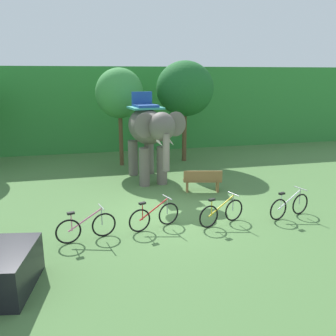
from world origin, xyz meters
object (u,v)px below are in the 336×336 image
object	(u,v)px
bike_yellow	(222,212)
wooden_bench	(203,180)
tree_right	(119,94)
bike_pink	(86,227)
bike_white	(289,206)
tree_center_right	(185,89)
bike_red	(154,216)
elephant	(149,131)

from	to	relation	value
bike_yellow	wooden_bench	world-z (taller)	bike_yellow
tree_right	bike_pink	size ratio (longest dim) A/B	2.89
bike_white	bike_pink	bearing A→B (deg)	-178.44
tree_center_right	bike_white	size ratio (longest dim) A/B	3.13
tree_center_right	bike_white	xyz separation A→B (m)	(1.14, -8.41, -3.39)
bike_red	bike_white	xyz separation A→B (m)	(4.42, -0.16, 0.00)
bike_white	wooden_bench	xyz separation A→B (m)	(-1.90, 3.11, 0.09)
tree_right	bike_pink	world-z (taller)	tree_right
tree_center_right	elephant	bearing A→B (deg)	-127.02
bike_white	tree_center_right	bearing A→B (deg)	97.71
tree_center_right	bike_pink	size ratio (longest dim) A/B	3.11
bike_red	wooden_bench	size ratio (longest dim) A/B	1.05
bike_yellow	bike_white	world-z (taller)	same
bike_red	bike_white	world-z (taller)	same
elephant	bike_red	world-z (taller)	elephant
tree_right	bike_yellow	size ratio (longest dim) A/B	2.95
tree_center_right	tree_right	bearing A→B (deg)	-176.19
bike_pink	bike_yellow	world-z (taller)	same
tree_right	bike_red	size ratio (longest dim) A/B	2.95
bike_pink	bike_yellow	size ratio (longest dim) A/B	1.02
wooden_bench	bike_white	bearing A→B (deg)	-58.61
bike_pink	bike_red	size ratio (longest dim) A/B	1.02
bike_white	tree_right	bearing A→B (deg)	118.89
tree_center_right	bike_pink	world-z (taller)	tree_center_right
tree_center_right	elephant	world-z (taller)	tree_center_right
tree_center_right	bike_yellow	xyz separation A→B (m)	(-1.21, -8.44, -3.39)
bike_red	bike_yellow	bearing A→B (deg)	-5.20
bike_red	bike_yellow	size ratio (longest dim) A/B	1.00
bike_red	bike_white	size ratio (longest dim) A/B	0.99
tree_right	bike_white	size ratio (longest dim) A/B	2.91
tree_right	tree_center_right	world-z (taller)	tree_center_right
bike_yellow	elephant	bearing A→B (deg)	104.45
elephant	bike_white	bearing A→B (deg)	-54.14
tree_right	wooden_bench	xyz separation A→B (m)	(2.62, -5.08, -3.12)
tree_right	tree_center_right	size ratio (longest dim) A/B	0.93
elephant	tree_center_right	bearing A→B (deg)	52.98
tree_right	bike_yellow	world-z (taller)	tree_right
bike_white	bike_yellow	bearing A→B (deg)	-179.37
bike_pink	bike_white	size ratio (longest dim) A/B	1.01
tree_center_right	bike_red	distance (m)	9.51
bike_pink	bike_red	xyz separation A→B (m)	(2.00, 0.34, 0.00)
tree_center_right	bike_red	xyz separation A→B (m)	(-3.29, -8.25, -3.39)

